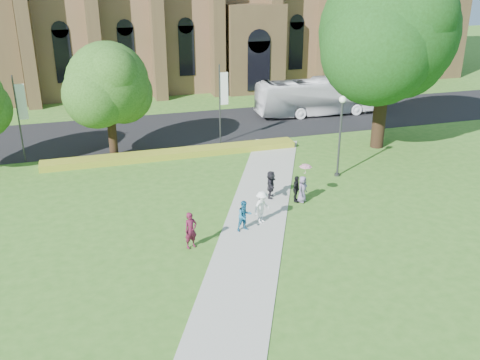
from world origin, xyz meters
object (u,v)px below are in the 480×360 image
object	(u,v)px
tour_coach	(320,96)
pedestrian_0	(191,230)
streetlamp	(341,127)
large_tree	(388,32)

from	to	relation	value
tour_coach	pedestrian_0	bearing A→B (deg)	144.19
tour_coach	streetlamp	bearing A→B (deg)	161.91
streetlamp	tour_coach	world-z (taller)	streetlamp
tour_coach	pedestrian_0	distance (m)	26.49
large_tree	pedestrian_0	world-z (taller)	large_tree
large_tree	pedestrian_0	bearing A→B (deg)	-146.24
streetlamp	tour_coach	xyz separation A→B (m)	(5.31, 14.29, -1.64)
tour_coach	pedestrian_0	xyz separation A→B (m)	(-16.33, -20.84, -0.71)
pedestrian_0	streetlamp	bearing A→B (deg)	11.16
tour_coach	large_tree	bearing A→B (deg)	-176.58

